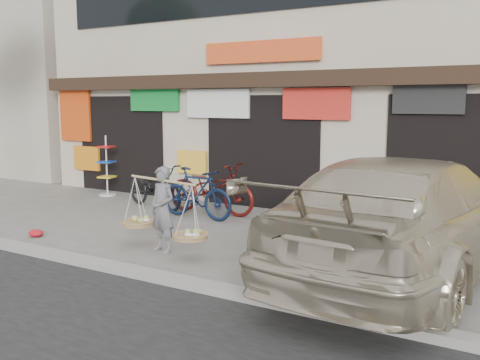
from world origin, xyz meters
The scene contains 11 objects.
ground centered at (0.00, 0.00, 0.00)m, with size 70.00×70.00×0.00m, color gray.
kerb centered at (0.00, -2.00, 0.06)m, with size 70.00×0.25×0.12m, color gray.
shophouse_block centered at (0.00, 6.42, 3.45)m, with size 14.00×6.32×7.00m.
neighbor_west centered at (-13.50, 7.00, 3.00)m, with size 12.00×7.00×6.00m, color #B0A592.
street_vendor centered at (0.39, -0.76, 0.67)m, with size 1.93×0.85×1.47m.
bike_0 centered at (-2.20, 2.15, 0.53)m, with size 0.71×2.03×1.07m, color black.
bike_1 centered at (-0.63, 1.68, 0.56)m, with size 0.53×1.87×1.12m, color #101E3C.
bike_2 centered at (-0.65, 2.27, 0.59)m, with size 0.78×2.24×1.18m, color #52110E.
suv centered at (4.24, 0.13, 0.88)m, with size 2.98×6.27×1.76m.
display_rack centered at (-4.44, 2.84, 0.66)m, with size 0.48×0.48×1.65m.
red_bag centered at (-2.34, -1.20, 0.07)m, with size 0.31×0.25×0.14m, color red.
Camera 1 is at (6.05, -7.74, 2.54)m, focal length 40.00 mm.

